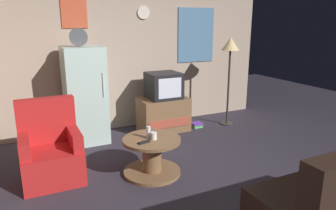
{
  "coord_description": "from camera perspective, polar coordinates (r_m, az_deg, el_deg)",
  "views": [
    {
      "loc": [
        -1.81,
        -2.85,
        1.86
      ],
      "look_at": [
        -0.02,
        0.9,
        0.75
      ],
      "focal_mm": 33.51,
      "sensor_mm": 36.0,
      "label": 1
    }
  ],
  "objects": [
    {
      "name": "ground_plane",
      "position": [
        3.85,
        6.19,
        -14.01
      ],
      "size": [
        12.0,
        12.0,
        0.0
      ],
      "primitive_type": "plane",
      "color": "#2D2833"
    },
    {
      "name": "wall_with_art",
      "position": [
        5.62,
        -6.69,
        9.63
      ],
      "size": [
        5.2,
        0.12,
        2.69
      ],
      "color": "tan",
      "rests_on": "ground_plane"
    },
    {
      "name": "fridge",
      "position": [
        5.03,
        -14.86,
        1.76
      ],
      "size": [
        0.6,
        0.62,
        1.77
      ],
      "color": "silver",
      "rests_on": "ground_plane"
    },
    {
      "name": "tv_stand",
      "position": [
        5.47,
        -0.85,
        -1.72
      ],
      "size": [
        0.84,
        0.53,
        0.59
      ],
      "color": "brown",
      "rests_on": "ground_plane"
    },
    {
      "name": "crt_tv",
      "position": [
        5.34,
        -0.8,
        3.57
      ],
      "size": [
        0.54,
        0.51,
        0.44
      ],
      "color": "black",
      "rests_on": "tv_stand"
    },
    {
      "name": "standing_lamp",
      "position": [
        5.72,
        11.26,
        9.64
      ],
      "size": [
        0.32,
        0.32,
        1.59
      ],
      "color": "#332D28",
      "rests_on": "ground_plane"
    },
    {
      "name": "coffee_table",
      "position": [
        3.97,
        -2.94,
        -9.25
      ],
      "size": [
        0.72,
        0.72,
        0.47
      ],
      "color": "brown",
      "rests_on": "ground_plane"
    },
    {
      "name": "wine_glass",
      "position": [
        3.87,
        -3.58,
        -4.96
      ],
      "size": [
        0.05,
        0.05,
        0.15
      ],
      "primitive_type": "cylinder",
      "color": "silver",
      "rests_on": "coffee_table"
    },
    {
      "name": "mug_ceramic_white",
      "position": [
        3.83,
        -2.63,
        -5.63
      ],
      "size": [
        0.08,
        0.08,
        0.09
      ],
      "primitive_type": "cylinder",
      "color": "silver",
      "rests_on": "coffee_table"
    },
    {
      "name": "remote_control",
      "position": [
        3.74,
        -4.38,
        -6.76
      ],
      "size": [
        0.16,
        0.08,
        0.02
      ],
      "primitive_type": "cube",
      "rotation": [
        0.0,
        0.0,
        0.22
      ],
      "color": "black",
      "rests_on": "coffee_table"
    },
    {
      "name": "armchair",
      "position": [
        4.07,
        -20.55,
        -7.99
      ],
      "size": [
        0.68,
        0.68,
        0.96
      ],
      "color": "red",
      "rests_on": "ground_plane"
    },
    {
      "name": "book_stack",
      "position": [
        5.72,
        5.25,
        -3.62
      ],
      "size": [
        0.19,
        0.16,
        0.08
      ],
      "color": "#56B46F",
      "rests_on": "ground_plane"
    }
  ]
}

